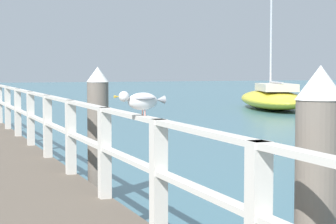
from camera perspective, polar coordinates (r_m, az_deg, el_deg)
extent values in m
cube|color=beige|center=(5.22, -0.85, -5.88)|extent=(0.12, 0.12, 0.96)
cube|color=beige|center=(6.79, -5.64, -3.63)|extent=(0.12, 0.12, 0.96)
cube|color=beige|center=(8.39, -8.61, -2.21)|extent=(0.12, 0.12, 0.96)
cube|color=beige|center=(10.01, -10.62, -1.25)|extent=(0.12, 0.12, 0.96)
cube|color=beige|center=(11.64, -12.07, -0.56)|extent=(0.12, 0.12, 0.96)
cube|color=beige|center=(13.28, -13.16, -0.03)|extent=(0.12, 0.12, 0.96)
cube|color=beige|center=(14.92, -14.01, 0.38)|extent=(0.12, 0.12, 0.96)
cube|color=beige|center=(16.56, -14.69, 0.71)|extent=(0.12, 0.12, 0.96)
cube|color=beige|center=(9.98, -10.65, 1.37)|extent=(0.10, 19.89, 0.04)
cube|color=beige|center=(10.00, -10.62, -0.98)|extent=(0.10, 19.89, 0.04)
cone|color=white|center=(3.81, 13.36, 2.56)|extent=(0.29, 0.29, 0.20)
cylinder|color=#6B6056|center=(8.55, -6.20, -2.56)|extent=(0.28, 0.28, 1.55)
cone|color=white|center=(8.49, -6.25, 3.33)|extent=(0.29, 0.29, 0.20)
ellipsoid|color=white|center=(5.53, -2.26, 0.95)|extent=(0.29, 0.16, 0.15)
sphere|color=white|center=(5.46, -3.92, 1.38)|extent=(0.09, 0.09, 0.09)
cone|color=gold|center=(5.43, -4.55, 1.37)|extent=(0.05, 0.03, 0.02)
cone|color=#939399|center=(5.61, -0.69, 1.10)|extent=(0.09, 0.08, 0.07)
ellipsoid|color=#939399|center=(5.53, -2.26, 1.23)|extent=(0.24, 0.20, 0.04)
cylinder|color=tan|center=(5.52, -2.05, -0.09)|extent=(0.01, 0.01, 0.05)
cylinder|color=tan|center=(5.56, -2.28, -0.06)|extent=(0.01, 0.01, 0.05)
ellipsoid|color=gold|center=(27.84, 9.20, 1.10)|extent=(4.57, 7.47, 0.80)
cylinder|color=#B2B2B7|center=(28.30, 9.15, 9.69)|extent=(0.10, 0.10, 7.63)
cylinder|color=#B2B2B7|center=(26.95, 9.58, 2.59)|extent=(0.88, 2.37, 0.08)
cube|color=beige|center=(26.99, 9.56, 2.17)|extent=(2.10, 2.85, 0.30)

